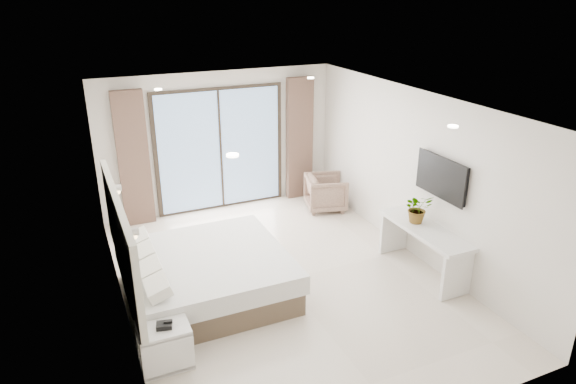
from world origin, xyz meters
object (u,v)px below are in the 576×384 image
console_desk (424,240)px  armchair (326,191)px  nightstand (165,345)px  bed (205,275)px

console_desk → armchair: console_desk is taller
nightstand → console_desk: (4.05, 0.48, 0.30)m
nightstand → armchair: bearing=40.7°
armchair → nightstand: bearing=145.6°
bed → armchair: size_ratio=2.94×
nightstand → armchair: 5.05m
console_desk → nightstand: bearing=-173.2°
bed → console_desk: bearing=-12.9°
console_desk → armchair: size_ratio=2.23×
bed → console_desk: 3.32m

